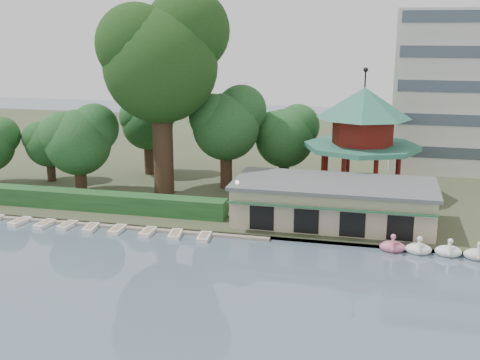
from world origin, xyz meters
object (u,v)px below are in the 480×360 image
(dock, at_px, (95,223))
(pavilion, at_px, (363,131))
(big_tree, at_px, (162,55))
(boathouse, at_px, (333,202))

(dock, xyz_separation_m, pavilion, (24.00, 14.80, 7.36))
(big_tree, bearing_deg, boathouse, -18.28)
(boathouse, relative_size, pavilion, 1.38)
(boathouse, xyz_separation_m, pavilion, (2.00, 10.03, 5.11))
(pavilion, bearing_deg, dock, -148.34)
(boathouse, distance_m, pavilion, 11.43)
(dock, relative_size, big_tree, 1.55)
(dock, distance_m, pavilion, 29.14)
(boathouse, height_order, big_tree, big_tree)
(dock, bearing_deg, pavilion, 31.66)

